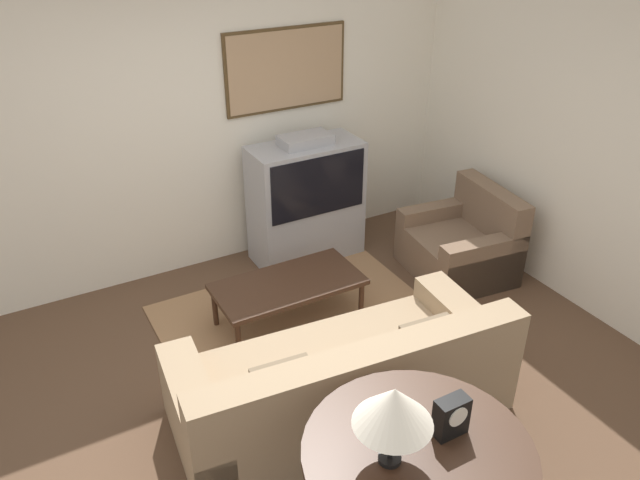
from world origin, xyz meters
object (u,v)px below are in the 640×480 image
(couch, at_px, (343,383))
(mantel_clock, at_px, (451,417))
(tv, at_px, (306,201))
(console_table, at_px, (418,460))
(armchair, at_px, (462,246))
(table_lamp, at_px, (394,407))
(coffee_table, at_px, (288,286))

(couch, relative_size, mantel_clock, 10.66)
(tv, relative_size, console_table, 1.09)
(tv, distance_m, mantel_clock, 3.15)
(couch, bearing_deg, console_table, 83.16)
(armchair, bearing_deg, couch, -54.26)
(armchair, relative_size, table_lamp, 2.26)
(tv, relative_size, table_lamp, 2.77)
(couch, relative_size, armchair, 2.27)
(coffee_table, relative_size, table_lamp, 2.66)
(couch, distance_m, coffee_table, 1.12)
(couch, relative_size, console_table, 2.01)
(tv, distance_m, table_lamp, 3.29)
(armchair, xyz_separation_m, console_table, (-2.12, -2.10, 0.46))
(coffee_table, distance_m, console_table, 2.23)
(couch, height_order, table_lamp, table_lamp)
(couch, relative_size, table_lamp, 5.13)
(armchair, relative_size, mantel_clock, 4.69)
(coffee_table, xyz_separation_m, mantel_clock, (-0.17, -2.14, 0.55))
(coffee_table, distance_m, mantel_clock, 2.22)
(table_lamp, bearing_deg, coffee_table, 76.19)
(tv, bearing_deg, mantel_clock, -104.98)
(armchair, distance_m, mantel_clock, 2.90)
(table_lamp, bearing_deg, couch, 69.84)
(couch, height_order, console_table, console_table)
(tv, bearing_deg, armchair, -40.54)
(console_table, bearing_deg, coffee_table, 80.35)
(table_lamp, bearing_deg, tv, 68.98)
(tv, xyz_separation_m, coffee_table, (-0.64, -0.89, -0.23))
(console_table, bearing_deg, mantel_clock, 5.63)
(couch, height_order, coffee_table, couch)
(couch, xyz_separation_m, table_lamp, (-0.38, -1.03, 0.85))
(couch, distance_m, mantel_clock, 1.21)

